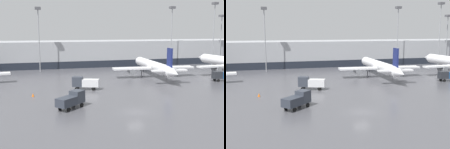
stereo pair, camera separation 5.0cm
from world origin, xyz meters
TOP-DOWN VIEW (x-y plane):
  - ground_plane at (0.00, 0.00)m, footprint 320.00×320.00m
  - terminal_building at (-0.31, 61.87)m, footprint 160.00×30.50m
  - parked_jet_2 at (16.41, 30.25)m, footprint 23.10×31.70m
  - service_truck_1 at (-9.61, 4.92)m, footprint 5.37×5.13m
  - service_truck_2 at (-4.85, 19.05)m, footprint 6.03×3.50m
  - service_truck_3 at (31.29, 20.05)m, footprint 6.06×2.06m
  - traffic_cone_1 at (-15.91, 15.34)m, footprint 0.48×0.48m
  - apron_light_mast_0 at (-13.80, 49.44)m, footprint 1.80×1.80m
  - apron_light_mast_1 at (32.00, 50.64)m, footprint 1.80×1.80m
  - apron_light_mast_2 at (52.98, 51.36)m, footprint 1.80×1.80m
  - apron_light_mast_4 at (47.68, 48.45)m, footprint 1.80×1.80m

SIDE VIEW (x-z plane):
  - ground_plane at x=0.00m, z-range 0.00..0.00m
  - traffic_cone_1 at x=-15.91m, z-range 0.00..0.68m
  - service_truck_3 at x=31.29m, z-range 0.24..2.78m
  - service_truck_1 at x=-9.61m, z-range 0.14..2.93m
  - service_truck_2 at x=-4.85m, z-range 0.17..3.02m
  - parked_jet_2 at x=16.41m, z-range -1.31..7.43m
  - terminal_building at x=-0.31m, z-range 0.00..9.00m
  - apron_light_mast_2 at x=52.98m, z-range 5.35..23.93m
  - apron_light_mast_0 at x=-13.80m, z-range 5.59..25.50m
  - apron_light_mast_1 at x=32.00m, z-range 5.80..26.94m
  - apron_light_mast_4 at x=47.68m, z-range 6.06..28.81m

